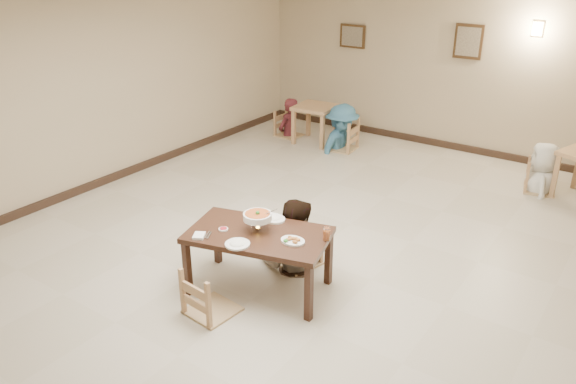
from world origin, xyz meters
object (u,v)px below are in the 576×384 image
Objects in this scene: main_diner at (293,200)px; bg_diner_b at (343,104)px; curry_warmer at (258,217)px; chair_far at (298,228)px; bg_chair_lr at (342,121)px; bg_diner_a at (289,98)px; chair_near at (210,270)px; bg_chair_rl at (544,163)px; bg_chair_ll at (289,112)px; bg_table_left at (315,113)px; drink_glass at (327,234)px; main_table at (259,239)px; bg_diner_c at (548,143)px.

main_diner is 4.31m from bg_diner_b.
chair_far is at bearing 82.28° from curry_warmer.
curry_warmer is 0.32× the size of bg_chair_lr.
bg_diner_a is (-1.27, 0.09, 0.23)m from bg_chair_lr.
chair_near is at bearing 10.45° from bg_chair_lr.
bg_diner_b is at bearing 128.30° from chair_far.
bg_chair_ll is at bearing 77.02° from bg_chair_rl.
bg_table_left is at bearing -62.93° from chair_near.
drink_glass is at bearing -138.99° from bg_chair_ll.
curry_warmer reaches higher than drink_glass.
drink_glass is at bearing -18.13° from chair_far.
bg_diner_b is at bearing 117.86° from drink_glass.
main_table is at bearing 145.03° from bg_chair_rl.
bg_chair_lr reaches higher than main_table.
chair_far is 0.77m from curry_warmer.
main_diner reaches higher than drink_glass.
main_diner is 4.91× the size of curry_warmer.
bg_chair_ll reaches higher than bg_table_left.
bg_diner_c is at bearing 66.94° from curry_warmer.
curry_warmer is 0.37× the size of bg_chair_rl.
drink_glass is at bearing 22.69° from bg_chair_lr.
curry_warmer reaches higher than bg_chair_rl.
main_table is 5.06m from bg_chair_rl.
bg_diner_b reaches higher than main_table.
curry_warmer is at bearing 13.76° from bg_chair_lr.
bg_chair_lr reaches higher than drink_glass.
bg_chair_lr is 0.63× the size of bg_diner_b.
chair_near is 0.77m from curry_warmer.
main_diner is (0.02, 0.64, 0.23)m from main_table.
bg_diner_a reaches higher than bg_chair_rl.
chair_far is 4.98m from bg_chair_ll.
bg_table_left is at bearing 123.62° from drink_glass.
main_diner reaches higher than bg_chair_lr.
chair_near is 6.02m from bg_diner_a.
chair_near is 1.07× the size of bg_chair_rl.
curry_warmer is 2.35× the size of drink_glass.
main_diner is 1.80× the size of bg_chair_rl.
bg_diner_b reaches higher than chair_far.
bg_chair_ll is 0.63× the size of bg_diner_a.
bg_table_left is at bearing -109.11° from bg_diner_c.
chair_near reaches higher than bg_chair_ll.
curry_warmer is (-0.04, 0.04, 0.24)m from main_table.
bg_diner_c reaches higher than bg_table_left.
bg_chair_ll is 1.27m from bg_chair_lr.
main_diner is 2.15× the size of bg_table_left.
chair_near reaches higher than curry_warmer.
main_table is 1.06× the size of bg_diner_c.
bg_diner_c is (4.82, -0.04, 0.30)m from bg_chair_ll.
drink_glass is 4.93m from bg_diner_b.
chair_far is 0.98× the size of bg_chair_ll.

